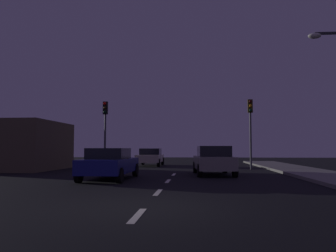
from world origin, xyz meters
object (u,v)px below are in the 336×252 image
at_px(car_stopped_ahead, 213,160).
at_px(car_oncoming_far, 150,157).
at_px(traffic_signal_left, 105,121).
at_px(car_adjacent_lane, 110,163).
at_px(traffic_signal_right, 250,120).

distance_m(car_stopped_ahead, car_oncoming_far, 10.56).
relative_size(traffic_signal_left, car_oncoming_far, 1.07).
bearing_deg(car_adjacent_lane, car_oncoming_far, 89.29).
relative_size(car_stopped_ahead, car_adjacent_lane, 0.96).
bearing_deg(traffic_signal_left, car_adjacent_lane, -73.07).
xyz_separation_m(traffic_signal_left, car_stopped_ahead, (7.32, -4.97, -2.54)).
bearing_deg(car_stopped_ahead, car_oncoming_far, 116.43).
bearing_deg(traffic_signal_left, car_oncoming_far, 59.74).
xyz_separation_m(car_stopped_ahead, car_oncoming_far, (-4.70, 9.46, -0.05)).
bearing_deg(car_stopped_ahead, car_adjacent_lane, -147.39).
distance_m(traffic_signal_left, traffic_signal_right, 10.09).
xyz_separation_m(traffic_signal_left, car_oncoming_far, (2.62, 4.49, -2.59)).
height_order(car_stopped_ahead, car_adjacent_lane, car_stopped_ahead).
bearing_deg(car_oncoming_far, traffic_signal_right, -30.98).
xyz_separation_m(traffic_signal_right, car_oncoming_far, (-7.47, 4.49, -2.61)).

